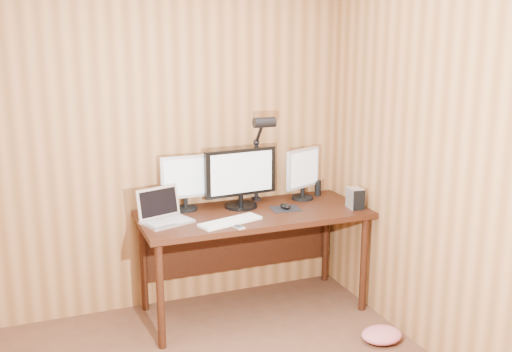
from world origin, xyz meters
TOP-DOWN VIEW (x-y plane):
  - room_shell at (0.00, 0.00)m, footprint 4.00×4.00m
  - desk at (0.93, 1.70)m, footprint 1.60×0.70m
  - monitor_center at (0.89, 1.77)m, footprint 0.55×0.24m
  - monitor_left at (0.50, 1.84)m, footprint 0.35×0.16m
  - monitor_right at (1.40, 1.81)m, footprint 0.32×0.17m
  - laptop at (0.29, 1.64)m, footprint 0.37×0.33m
  - keyboard at (0.70, 1.45)m, footprint 0.46×0.25m
  - mousepad at (1.17, 1.61)m, footprint 0.22×0.19m
  - mouse at (1.17, 1.61)m, footprint 0.08×0.11m
  - hard_drive at (1.65, 1.45)m, footprint 0.10×0.14m
  - phone at (0.71, 1.33)m, footprint 0.07×0.11m
  - speaker at (1.55, 1.85)m, footprint 0.05×0.05m
  - desk_lamp at (1.06, 1.82)m, footprint 0.16×0.23m
  - fabric_pile at (1.55, 0.90)m, footprint 0.32×0.28m

SIDE VIEW (x-z plane):
  - fabric_pile at x=1.55m, z-range 0.00..0.09m
  - desk at x=0.93m, z-range 0.25..1.00m
  - mousepad at x=1.17m, z-range 0.75..0.75m
  - phone at x=0.71m, z-range 0.75..0.76m
  - keyboard at x=0.70m, z-range 0.75..0.77m
  - mouse at x=1.17m, z-range 0.75..0.79m
  - laptop at x=0.29m, z-range 0.69..0.92m
  - speaker at x=1.55m, z-range 0.75..0.87m
  - hard_drive at x=1.65m, z-range 0.75..0.90m
  - monitor_right at x=1.40m, z-range 0.76..1.15m
  - monitor_left at x=0.50m, z-range 0.76..1.16m
  - monitor_center at x=0.89m, z-range 0.76..1.19m
  - desk_lamp at x=1.06m, z-range 0.83..1.52m
  - room_shell at x=0.00m, z-range -0.75..3.25m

